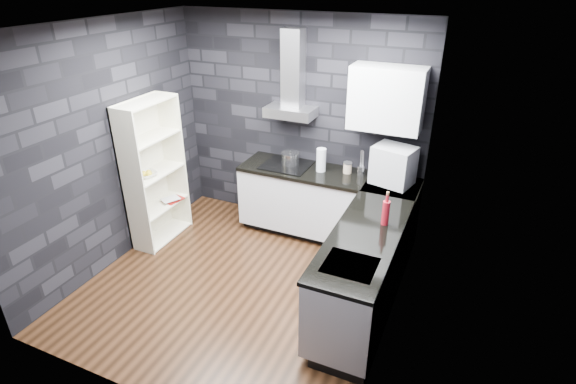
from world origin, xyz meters
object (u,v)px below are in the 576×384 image
Objects in this scene: utensil_crock at (361,171)px; appliance_garage at (393,165)px; red_bottle at (386,213)px; fruit_bowl at (147,174)px; pot at (290,159)px; storage_jar at (347,168)px; bookshelf at (155,173)px; glass_vase at (321,160)px.

appliance_garage reaches higher than utensil_crock.
red_bottle is 1.09× the size of fruit_bowl.
pot is 1.75m from fruit_bowl.
storage_jar is 0.50× the size of red_bottle.
appliance_garage is at bearing -10.48° from utensil_crock.
red_bottle is 0.14× the size of bookshelf.
storage_jar is (0.74, 0.04, -0.02)m from pot.
pot is at bearing 175.88° from glass_vase.
storage_jar is 1.23m from red_bottle.
utensil_crock is (0.90, 0.04, -0.02)m from pot.
fruit_bowl is at bearing -154.80° from utensil_crock.
glass_vase reaches higher than red_bottle.
bookshelf reaches higher than storage_jar.
appliance_garage reaches higher than pot.
fruit_bowl is (-1.40, -1.04, -0.04)m from pot.
glass_vase is 1.16× the size of red_bottle.
glass_vase is 0.16× the size of bookshelf.
glass_vase is at bearing -171.64° from utensil_crock.
bookshelf is at bearing -146.88° from pot.
red_bottle is 2.83m from fruit_bowl.
appliance_garage is 2.88m from fruit_bowl.
storage_jar is 0.54× the size of fruit_bowl.
pot is 1.93× the size of utensil_crock.
pot is 1.73m from red_bottle.
pot is at bearing 36.69° from fruit_bowl.
storage_jar is at bearing 26.98° from fruit_bowl.
red_bottle is at bearing -67.63° from appliance_garage.
pot is at bearing -176.62° from storage_jar.
glass_vase is 0.33m from storage_jar.
red_bottle reaches higher than utensil_crock.
appliance_garage is at bearing 20.63° from fruit_bowl.
bookshelf is at bearing -155.86° from storage_jar.
utensil_crock is 2.55m from fruit_bowl.
storage_jar is 2.34m from bookshelf.
utensil_crock is at bearing 17.10° from bookshelf.
appliance_garage reaches higher than red_bottle.
appliance_garage is at bearing 12.77° from bookshelf.
bookshelf is at bearing 178.76° from red_bottle.
storage_jar is 0.07× the size of bookshelf.
fruit_bowl is (-2.83, -0.07, -0.09)m from red_bottle.
glass_vase reaches higher than utensil_crock.
pot reaches higher than fruit_bowl.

